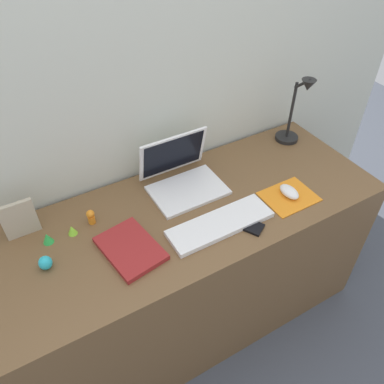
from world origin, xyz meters
name	(u,v)px	position (x,y,z in m)	size (l,w,h in m)	color
ground_plane	(188,313)	(0.00, 0.00, 0.00)	(6.00, 6.00, 0.00)	#474C56
back_wall	(148,153)	(0.00, 0.34, 0.80)	(2.82, 0.05, 1.61)	beige
desk	(187,269)	(0.00, 0.00, 0.37)	(1.62, 0.60, 0.74)	brown
laptop	(181,174)	(0.06, 0.16, 0.79)	(0.30, 0.26, 0.21)	white
keyboard	(220,224)	(0.07, -0.13, 0.75)	(0.41, 0.13, 0.02)	white
mousepad	(289,197)	(0.40, -0.14, 0.74)	(0.21, 0.17, 0.00)	orange
mouse	(289,192)	(0.41, -0.13, 0.76)	(0.06, 0.10, 0.03)	white
cell_phone	(246,224)	(0.16, -0.18, 0.74)	(0.06, 0.13, 0.01)	black
desk_lamp	(296,113)	(0.67, 0.17, 0.90)	(0.11, 0.15, 0.34)	black
notebook_pad	(130,248)	(-0.27, -0.07, 0.75)	(0.17, 0.24, 0.02)	maroon
picture_frame	(19,219)	(-0.57, 0.19, 0.81)	(0.12, 0.02, 0.15)	#B2A58C
toy_figurine_cyan	(46,264)	(-0.54, 0.00, 0.77)	(0.05, 0.05, 0.05)	#28B7CC
toy_figurine_orange	(91,216)	(-0.34, 0.13, 0.77)	(0.03, 0.03, 0.06)	orange
toy_figurine_lime	(72,230)	(-0.42, 0.11, 0.76)	(0.03, 0.03, 0.04)	#8CDB33
toy_figurine_green	(47,238)	(-0.51, 0.11, 0.76)	(0.04, 0.04, 0.04)	green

